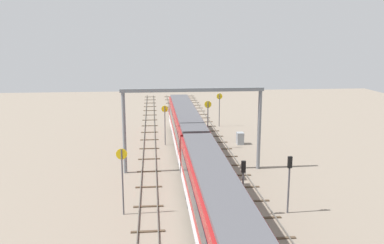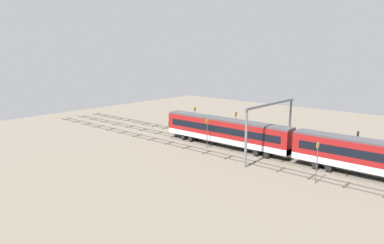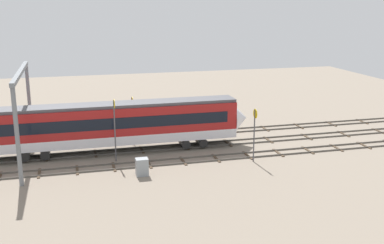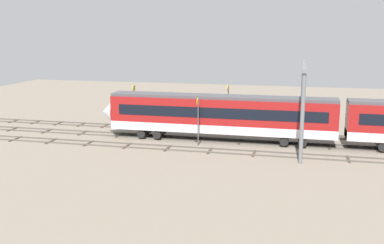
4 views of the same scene
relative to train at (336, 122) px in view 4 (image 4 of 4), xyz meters
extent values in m
plane|color=gray|center=(14.26, 0.00, -2.66)|extent=(102.93, 102.93, 0.00)
cube|color=#59544C|center=(14.26, -5.12, -2.58)|extent=(86.93, 0.07, 0.16)
cube|color=#59544C|center=(14.26, -3.69, -2.58)|extent=(86.93, 0.07, 0.16)
cube|color=#473828|center=(-5.06, -4.40, -2.62)|extent=(0.24, 2.40, 0.08)
cube|color=#473828|center=(-1.84, -4.40, -2.62)|extent=(0.24, 2.40, 0.08)
cube|color=#473828|center=(1.38, -4.40, -2.62)|extent=(0.24, 2.40, 0.08)
cube|color=#473828|center=(4.60, -4.40, -2.62)|extent=(0.24, 2.40, 0.08)
cube|color=#473828|center=(7.82, -4.40, -2.62)|extent=(0.24, 2.40, 0.08)
cube|color=#473828|center=(11.04, -4.40, -2.62)|extent=(0.24, 2.40, 0.08)
cube|color=#473828|center=(14.26, -4.40, -2.62)|extent=(0.24, 2.40, 0.08)
cube|color=#473828|center=(17.48, -4.40, -2.62)|extent=(0.24, 2.40, 0.08)
cube|color=#473828|center=(20.70, -4.40, -2.62)|extent=(0.24, 2.40, 0.08)
cube|color=#473828|center=(23.92, -4.40, -2.62)|extent=(0.24, 2.40, 0.08)
cube|color=#473828|center=(27.14, -4.40, -2.62)|extent=(0.24, 2.40, 0.08)
cube|color=#473828|center=(30.36, -4.40, -2.62)|extent=(0.24, 2.40, 0.08)
cube|color=#473828|center=(33.58, -4.40, -2.62)|extent=(0.24, 2.40, 0.08)
cube|color=#473828|center=(36.80, -4.40, -2.62)|extent=(0.24, 2.40, 0.08)
cube|color=#473828|center=(40.02, -4.40, -2.62)|extent=(0.24, 2.40, 0.08)
cube|color=#59544C|center=(14.26, -0.72, -2.58)|extent=(86.93, 0.07, 0.16)
cube|color=#59544C|center=(14.26, 0.72, -2.58)|extent=(86.93, 0.07, 0.16)
cube|color=#473828|center=(-4.04, 0.00, -2.62)|extent=(0.24, 2.40, 0.08)
cube|color=#473828|center=(0.54, 0.00, -2.62)|extent=(0.24, 2.40, 0.08)
cube|color=#473828|center=(5.11, 0.00, -2.62)|extent=(0.24, 2.40, 0.08)
cube|color=#473828|center=(9.69, 0.00, -2.62)|extent=(0.24, 2.40, 0.08)
cube|color=#473828|center=(14.26, 0.00, -2.62)|extent=(0.24, 2.40, 0.08)
cube|color=#473828|center=(18.84, 0.00, -2.62)|extent=(0.24, 2.40, 0.08)
cube|color=#473828|center=(23.41, 0.00, -2.62)|extent=(0.24, 2.40, 0.08)
cube|color=#473828|center=(27.99, 0.00, -2.62)|extent=(0.24, 2.40, 0.08)
cube|color=#473828|center=(32.56, 0.00, -2.62)|extent=(0.24, 2.40, 0.08)
cube|color=#473828|center=(37.14, 0.00, -2.62)|extent=(0.24, 2.40, 0.08)
cube|color=#59544C|center=(14.26, 3.69, -2.58)|extent=(86.93, 0.07, 0.16)
cube|color=#59544C|center=(14.26, 5.12, -2.58)|extent=(86.93, 0.07, 0.16)
cube|color=#473828|center=(-0.95, 4.40, -2.62)|extent=(0.24, 2.40, 0.08)
cube|color=#473828|center=(3.40, 4.40, -2.62)|extent=(0.24, 2.40, 0.08)
cube|color=#473828|center=(7.74, 4.40, -2.62)|extent=(0.24, 2.40, 0.08)
cube|color=#473828|center=(12.09, 4.40, -2.62)|extent=(0.24, 2.40, 0.08)
cube|color=#473828|center=(16.44, 4.40, -2.62)|extent=(0.24, 2.40, 0.08)
cube|color=#473828|center=(20.78, 4.40, -2.62)|extent=(0.24, 2.40, 0.08)
cube|color=#473828|center=(25.13, 4.40, -2.62)|extent=(0.24, 2.40, 0.08)
cube|color=#473828|center=(29.47, 4.40, -2.62)|extent=(0.24, 2.40, 0.08)
cube|color=#473828|center=(33.82, 4.40, -2.62)|extent=(0.24, 2.40, 0.08)
cube|color=maroon|center=(11.80, 0.00, 0.20)|extent=(24.00, 2.90, 3.60)
cube|color=silver|center=(11.80, 0.00, -1.15)|extent=(24.00, 2.94, 0.90)
cube|color=#4C4C51|center=(11.80, 0.00, 2.15)|extent=(24.00, 2.50, 0.30)
cube|color=black|center=(11.80, -1.46, 0.63)|extent=(22.00, 0.04, 1.10)
cube|color=black|center=(11.80, 1.46, 0.63)|extent=(22.00, 0.04, 1.10)
cylinder|color=black|center=(3.22, 0.00, -2.05)|extent=(0.90, 2.70, 0.90)
cylinder|color=black|center=(5.02, 0.00, -2.05)|extent=(0.90, 2.70, 0.90)
cylinder|color=black|center=(18.58, 0.00, -2.05)|extent=(0.90, 2.70, 0.90)
cylinder|color=black|center=(20.38, 0.00, -2.05)|extent=(0.90, 2.70, 0.90)
cylinder|color=black|center=(-4.42, 0.00, -2.05)|extent=(0.90, 2.70, 0.90)
cone|color=silver|center=(24.60, 0.00, 0.02)|extent=(1.60, 3.24, 3.24)
cylinder|color=slate|center=(3.38, -6.83, 1.39)|extent=(0.36, 0.36, 8.10)
cylinder|color=slate|center=(3.38, 6.74, 1.39)|extent=(0.36, 0.36, 8.10)
cube|color=slate|center=(3.38, -0.04, 5.62)|extent=(0.40, 14.16, 0.35)
cylinder|color=#4C4C51|center=(13.74, 2.41, -0.17)|extent=(0.12, 0.12, 4.97)
cylinder|color=yellow|center=(13.78, 2.41, 1.95)|extent=(0.05, 0.81, 0.81)
cube|color=black|center=(13.81, 2.41, 1.95)|extent=(0.02, 0.37, 0.12)
cylinder|color=#4C4C51|center=(11.43, -2.66, 0.26)|extent=(0.12, 0.12, 5.85)
cylinder|color=yellow|center=(11.47, -2.66, 2.81)|extent=(0.05, 0.84, 0.84)
cube|color=black|center=(11.50, -2.66, 2.81)|extent=(0.02, 0.38, 0.12)
cylinder|color=#4C4C51|center=(23.81, -6.10, -0.16)|extent=(0.12, 0.12, 5.00)
cylinder|color=yellow|center=(23.85, -6.10, 1.94)|extent=(0.05, 0.89, 0.89)
cube|color=black|center=(23.88, -6.10, 1.94)|extent=(0.02, 0.40, 0.12)
cube|color=gray|center=(13.21, -7.05, -1.90)|extent=(1.05, 0.83, 1.52)
cube|color=#333333|center=(13.75, -7.05, -1.67)|extent=(0.02, 0.58, 0.24)
camera|label=1|loc=(-36.37, 3.91, 10.79)|focal=38.44mm
camera|label=2|loc=(-21.81, 46.82, 13.11)|focal=32.51mm
camera|label=3|loc=(7.71, -44.94, 11.89)|focal=44.03mm
camera|label=4|loc=(3.70, 47.40, 9.10)|focal=42.82mm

